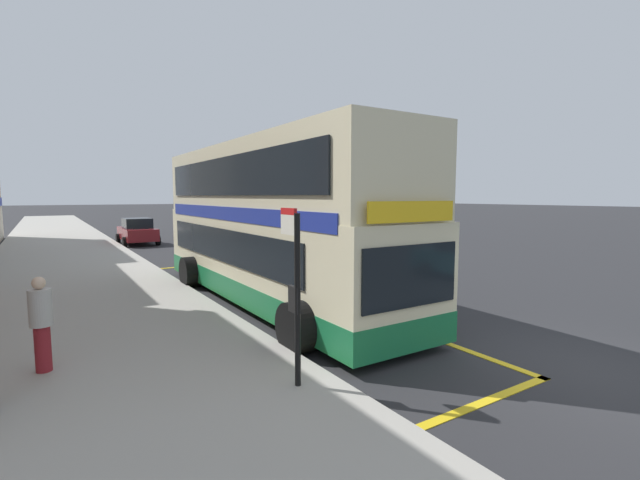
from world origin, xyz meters
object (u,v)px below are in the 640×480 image
at_px(double_decker_bus, 268,229).
at_px(pedestrian_further_back, 41,321).
at_px(bus_stop_sign, 295,282).
at_px(parked_car_maroon_far, 137,231).

xyz_separation_m(double_decker_bus, pedestrian_further_back, (-5.45, -2.86, -1.08)).
bearing_deg(double_decker_bus, pedestrian_further_back, -152.33).
relative_size(bus_stop_sign, pedestrian_further_back, 1.71).
bearing_deg(pedestrian_further_back, bus_stop_sign, -39.02).
xyz_separation_m(bus_stop_sign, pedestrian_further_back, (-3.23, 2.62, -0.73)).
bearing_deg(parked_car_maroon_far, pedestrian_further_back, -106.35).
relative_size(double_decker_bus, parked_car_maroon_far, 2.69).
xyz_separation_m(bus_stop_sign, parked_car_maroon_far, (1.76, 23.10, -0.91)).
distance_m(double_decker_bus, bus_stop_sign, 5.91).
distance_m(double_decker_bus, pedestrian_further_back, 6.24).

